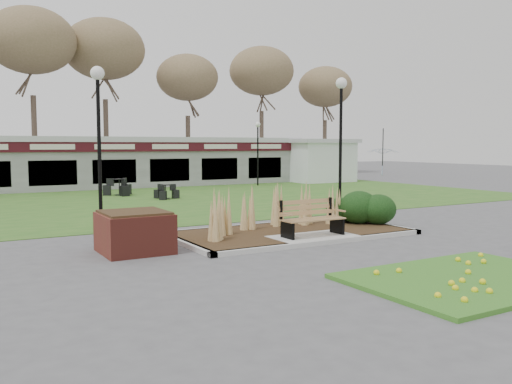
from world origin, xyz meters
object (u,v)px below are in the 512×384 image
park_bench (311,218)px  bistro_set_c (119,190)px  patio_umbrella (383,161)px  food_pavilion (107,162)px  bistro_set_b (166,194)px  lamp_post_mid_right (341,114)px  lamp_post_far_right (258,139)px  lamp_post_mid_left (98,112)px  brick_planter (135,232)px  service_hut (319,160)px

park_bench → bistro_set_c: bearing=93.1°
bistro_set_c → patio_umbrella: bearing=-7.1°
food_pavilion → bistro_set_b: size_ratio=20.45×
lamp_post_mid_right → lamp_post_far_right: size_ratio=1.27×
lamp_post_far_right → lamp_post_mid_left: bearing=-134.2°
park_bench → brick_planter: bearing=170.3°
food_pavilion → bistro_set_c: (-0.79, -5.07, -1.19)m
lamp_post_mid_left → bistro_set_b: 9.93m
lamp_post_mid_right → lamp_post_mid_left: bearing=-177.1°
brick_planter → food_pavilion: size_ratio=0.06×
brick_planter → lamp_post_mid_right: (8.78, 3.51, 3.07)m
park_bench → lamp_post_far_right: bearing=63.9°
service_hut → lamp_post_mid_left: lamp_post_mid_left is taller
food_pavilion → bistro_set_b: 7.95m
service_hut → lamp_post_mid_right: lamp_post_mid_right is taller
food_pavilion → lamp_post_mid_left: (-4.39, -15.89, 1.86)m
bistro_set_c → service_hut: bearing=12.3°
lamp_post_mid_left → patio_umbrella: bearing=25.4°
food_pavilion → service_hut: food_pavilion is taller
food_pavilion → lamp_post_mid_left: lamp_post_mid_left is taller
bistro_set_c → patio_umbrella: 15.36m
lamp_post_far_right → food_pavilion: bearing=160.1°
food_pavilion → lamp_post_far_right: bearing=-19.9°
bistro_set_b → patio_umbrella: size_ratio=0.50×
patio_umbrella → bistro_set_b: bearing=-176.4°
lamp_post_mid_right → patio_umbrella: 13.30m
lamp_post_mid_right → bistro_set_b: (-3.86, 7.61, -3.31)m
food_pavilion → patio_umbrella: bearing=-25.8°
service_hut → lamp_post_far_right: bearing=-169.3°
brick_planter → lamp_post_far_right: 20.49m
lamp_post_far_right → park_bench: bearing=-116.1°
patio_umbrella → service_hut: bearing=100.3°
food_pavilion → lamp_post_far_right: (8.19, -2.96, 1.31)m
lamp_post_mid_left → bistro_set_c: 11.80m
service_hut → lamp_post_far_right: 5.56m
food_pavilion → service_hut: bearing=-8.3°
park_bench → bistro_set_b: size_ratio=1.41×
brick_planter → service_hut: (17.90, 17.00, 0.97)m
park_bench → bistro_set_b: 11.89m
bistro_set_b → patio_umbrella: (13.89, 0.88, 1.23)m
bistro_set_b → lamp_post_mid_left: bearing=-121.4°
food_pavilion → service_hut: size_ratio=5.59×
park_bench → service_hut: (13.50, 17.75, 0.86)m
park_bench → patio_umbrella: 19.26m
food_pavilion → lamp_post_mid_right: lamp_post_mid_right is taller
park_bench → lamp_post_far_right: 18.78m
brick_planter → lamp_post_mid_left: lamp_post_mid_left is taller
food_pavilion → lamp_post_mid_left: bearing=-105.4°
food_pavilion → lamp_post_mid_right: (4.38, -15.45, 2.07)m
park_bench → patio_umbrella: (14.41, 12.75, 0.88)m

